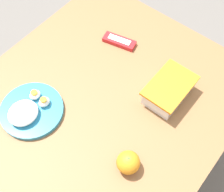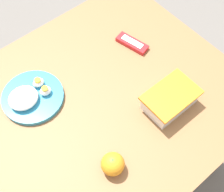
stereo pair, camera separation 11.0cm
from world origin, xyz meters
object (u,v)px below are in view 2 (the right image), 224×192
food_container (170,100)px  candy_bar (132,43)px  orange_fruit (113,164)px  rice_plate (31,97)px

food_container → candy_bar: size_ratio=1.35×
orange_fruit → food_container: bearing=-170.7°
rice_plate → orange_fruit: bearing=98.9°
food_container → orange_fruit: size_ratio=2.51×
rice_plate → candy_bar: (-0.45, 0.04, -0.01)m
food_container → rice_plate: 0.49m
food_container → orange_fruit: (0.30, 0.05, 0.01)m
orange_fruit → rice_plate: size_ratio=0.34×
orange_fruit → rice_plate: 0.39m
orange_fruit → candy_bar: (-0.39, -0.34, -0.03)m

